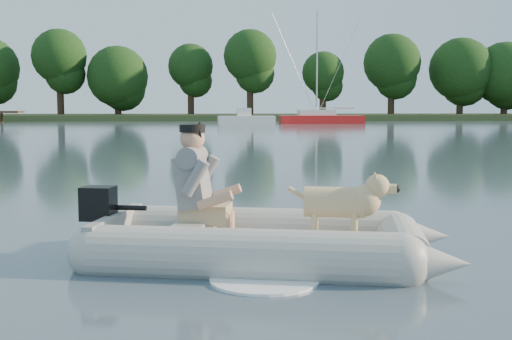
{
  "coord_description": "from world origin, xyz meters",
  "views": [
    {
      "loc": [
        -0.28,
        -5.96,
        1.53
      ],
      "look_at": [
        0.26,
        1.75,
        0.75
      ],
      "focal_mm": 45.0,
      "sensor_mm": 36.0,
      "label": 1
    }
  ],
  "objects": [
    {
      "name": "water",
      "position": [
        0.0,
        0.0,
        0.0
      ],
      "size": [
        160.0,
        160.0,
        0.0
      ],
      "primitive_type": "plane",
      "color": "slate",
      "rests_on": "ground"
    },
    {
      "name": "shore_bank",
      "position": [
        0.0,
        62.0,
        0.25
      ],
      "size": [
        160.0,
        12.0,
        0.7
      ],
      "primitive_type": "cube",
      "color": "#47512D",
      "rests_on": "water"
    },
    {
      "name": "treeline",
      "position": [
        5.75,
        61.07,
        5.3
      ],
      "size": [
        84.66,
        7.35,
        9.27
      ],
      "color": "#332316",
      "rests_on": "shore_bank"
    },
    {
      "name": "dinghy",
      "position": [
        0.25,
        0.25,
        0.62
      ],
      "size": [
        5.47,
        4.39,
        1.43
      ],
      "primitive_type": null,
      "rotation": [
        0.0,
        0.0,
        -0.2
      ],
      "color": "#9D9C98",
      "rests_on": "water"
    },
    {
      "name": "man",
      "position": [
        -0.45,
        0.45,
        0.8
      ],
      "size": [
        0.87,
        0.78,
        1.12
      ],
      "primitive_type": null,
      "rotation": [
        0.0,
        0.0,
        -0.2
      ],
      "color": "slate",
      "rests_on": "dinghy"
    },
    {
      "name": "dog",
      "position": [
        0.92,
        0.17,
        0.54
      ],
      "size": [
        1.02,
        0.53,
        0.64
      ],
      "primitive_type": null,
      "rotation": [
        0.0,
        0.0,
        -0.2
      ],
      "color": "tan",
      "rests_on": "dinghy"
    },
    {
      "name": "outboard_motor",
      "position": [
        -1.44,
        0.6,
        0.32
      ],
      "size": [
        0.48,
        0.38,
        0.82
      ],
      "primitive_type": null,
      "rotation": [
        0.0,
        0.0,
        -0.2
      ],
      "color": "black",
      "rests_on": "dinghy"
    },
    {
      "name": "motorboat",
      "position": [
        2.44,
        44.37,
        0.88
      ],
      "size": [
        4.68,
        2.01,
        1.94
      ],
      "primitive_type": null,
      "rotation": [
        0.0,
        0.0,
        0.05
      ],
      "color": "white",
      "rests_on": "water"
    },
    {
      "name": "sailboat",
      "position": [
        8.84,
        47.3,
        0.42
      ],
      "size": [
        7.04,
        2.41,
        9.56
      ],
      "rotation": [
        0.0,
        0.0,
        0.05
      ],
      "color": "red",
      "rests_on": "water"
    }
  ]
}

